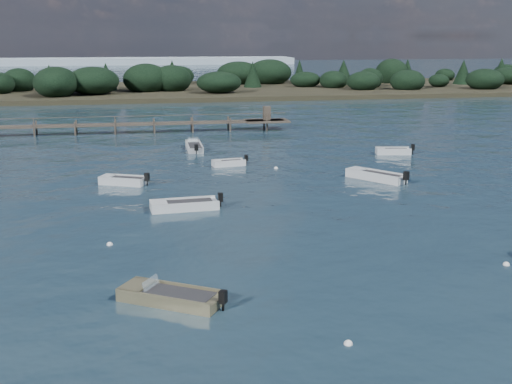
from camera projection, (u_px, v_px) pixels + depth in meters
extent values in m
plane|color=#162733|center=(219.00, 118.00, 85.23)|extent=(400.00, 400.00, 0.00)
cube|color=#6A6447|center=(171.00, 300.00, 26.18)|extent=(4.45, 3.61, 0.65)
cube|color=#6A6447|center=(137.00, 285.00, 26.67)|extent=(1.62, 1.75, 0.13)
cube|color=#262629|center=(178.00, 294.00, 25.98)|extent=(3.12, 2.61, 0.11)
cube|color=#6A6447|center=(162.00, 298.00, 25.43)|extent=(3.66, 2.37, 0.13)
cube|color=#6A6447|center=(179.00, 285.00, 26.75)|extent=(3.66, 2.37, 0.13)
cube|color=black|center=(223.00, 297.00, 25.23)|extent=(0.39, 0.40, 0.51)
cylinder|color=black|center=(223.00, 307.00, 25.33)|extent=(0.13, 0.13, 0.51)
cube|color=silver|center=(151.00, 283.00, 26.37)|extent=(0.73, 1.04, 0.39)
cube|color=silver|center=(229.00, 165.00, 53.64)|extent=(2.84, 1.47, 0.63)
cube|color=silver|center=(217.00, 161.00, 53.23)|extent=(0.79, 1.06, 0.13)
cube|color=#262629|center=(231.00, 161.00, 53.64)|extent=(1.95, 1.13, 0.11)
cube|color=silver|center=(230.00, 161.00, 53.11)|extent=(2.70, 0.50, 0.13)
cube|color=silver|center=(227.00, 159.00, 54.00)|extent=(2.70, 0.50, 0.13)
cube|color=black|center=(246.00, 158.00, 54.02)|extent=(0.30, 0.34, 0.50)
cylinder|color=black|center=(246.00, 163.00, 54.13)|extent=(0.10, 0.10, 0.50)
cube|color=silver|center=(393.00, 153.00, 58.92)|extent=(3.29, 1.82, 0.72)
cube|color=silver|center=(380.00, 148.00, 58.83)|extent=(0.95, 1.24, 0.14)
cube|color=#262629|center=(396.00, 149.00, 58.83)|extent=(2.26, 1.38, 0.12)
cube|color=silver|center=(395.00, 150.00, 58.27)|extent=(3.07, 0.73, 0.14)
cube|color=silver|center=(392.00, 147.00, 59.36)|extent=(3.07, 0.73, 0.14)
cube|color=black|center=(413.00, 147.00, 58.77)|extent=(0.35, 0.40, 0.57)
cylinder|color=black|center=(412.00, 152.00, 58.89)|extent=(0.12, 0.12, 0.57)
cube|color=silver|center=(184.00, 208.00, 40.20)|extent=(4.30, 1.89, 0.70)
cube|color=silver|center=(159.00, 203.00, 39.71)|extent=(1.11, 1.51, 0.14)
cube|color=#262629|center=(190.00, 202.00, 40.20)|extent=(2.94, 1.48, 0.12)
cube|color=silver|center=(186.00, 204.00, 39.41)|extent=(4.19, 0.42, 0.14)
cube|color=silver|center=(183.00, 198.00, 40.80)|extent=(4.19, 0.42, 0.14)
cube|color=black|center=(220.00, 197.00, 40.65)|extent=(0.30, 0.36, 0.55)
cylinder|color=black|center=(221.00, 204.00, 40.76)|extent=(0.11, 0.11, 0.55)
cube|color=silver|center=(376.00, 178.00, 48.37)|extent=(3.83, 4.60, 0.79)
cube|color=silver|center=(357.00, 169.00, 49.46)|extent=(1.65, 1.63, 0.16)
cube|color=#262629|center=(380.00, 174.00, 48.03)|extent=(2.74, 3.22, 0.14)
cube|color=silver|center=(371.00, 174.00, 47.83)|extent=(2.82, 3.88, 0.16)
cube|color=silver|center=(381.00, 171.00, 48.69)|extent=(2.82, 3.88, 0.16)
cube|color=black|center=(406.00, 176.00, 46.49)|extent=(0.50, 0.48, 0.62)
cylinder|color=black|center=(406.00, 183.00, 46.62)|extent=(0.16, 0.16, 0.62)
cube|color=silver|center=(123.00, 183.00, 46.95)|extent=(3.59, 2.64, 0.73)
cube|color=silver|center=(107.00, 176.00, 47.15)|extent=(1.24, 1.44, 0.15)
cube|color=#262629|center=(126.00, 178.00, 46.80)|extent=(2.51, 1.94, 0.13)
cube|color=silver|center=(119.00, 179.00, 46.27)|extent=(3.08, 1.52, 0.15)
cube|color=silver|center=(127.00, 175.00, 47.42)|extent=(3.08, 1.52, 0.15)
cube|color=black|center=(147.00, 177.00, 46.36)|extent=(0.41, 0.44, 0.57)
cylinder|color=black|center=(147.00, 184.00, 46.48)|extent=(0.14, 0.14, 0.57)
cube|color=silver|center=(194.00, 148.00, 61.34)|extent=(1.47, 4.87, 0.72)
cube|color=silver|center=(193.00, 141.00, 63.00)|extent=(1.27, 1.19, 0.14)
cube|color=#262629|center=(194.00, 146.00, 60.88)|extent=(1.17, 3.32, 0.12)
cube|color=silver|center=(187.00, 144.00, 61.13)|extent=(0.20, 4.85, 0.14)
cube|color=silver|center=(201.00, 144.00, 61.34)|extent=(0.20, 4.85, 0.14)
cube|color=black|center=(196.00, 147.00, 58.67)|extent=(0.35, 0.29, 0.56)
cylinder|color=black|center=(196.00, 153.00, 58.78)|extent=(0.10, 0.10, 0.56)
cube|color=silver|center=(193.00, 140.00, 62.20)|extent=(1.00, 0.18, 0.43)
sphere|color=white|center=(348.00, 344.00, 22.59)|extent=(0.32, 0.32, 0.32)
sphere|color=white|center=(506.00, 265.00, 30.42)|extent=(0.32, 0.32, 0.32)
sphere|color=white|center=(110.00, 245.00, 33.35)|extent=(0.32, 0.32, 0.32)
sphere|color=white|center=(276.00, 168.00, 52.56)|extent=(0.32, 0.32, 0.32)
cube|color=#483F35|center=(267.00, 121.00, 74.25)|extent=(5.00, 3.20, 0.18)
cube|color=#483F35|center=(267.00, 113.00, 74.04)|extent=(0.80, 0.80, 1.60)
cylinder|color=#483F35|center=(34.00, 133.00, 68.97)|extent=(0.20, 0.20, 2.20)
cylinder|color=#483F35|center=(37.00, 131.00, 70.60)|extent=(0.20, 0.20, 2.20)
cylinder|color=#483F35|center=(75.00, 132.00, 69.73)|extent=(0.20, 0.20, 2.20)
cylinder|color=#483F35|center=(77.00, 130.00, 71.37)|extent=(0.20, 0.20, 2.20)
cylinder|color=#483F35|center=(115.00, 131.00, 70.50)|extent=(0.20, 0.20, 2.20)
cylinder|color=#483F35|center=(116.00, 129.00, 72.13)|extent=(0.20, 0.20, 2.20)
cylinder|color=#483F35|center=(154.00, 130.00, 71.26)|extent=(0.20, 0.20, 2.20)
cylinder|color=#483F35|center=(154.00, 128.00, 72.89)|extent=(0.20, 0.20, 2.20)
cylinder|color=#483F35|center=(193.00, 129.00, 72.02)|extent=(0.20, 0.20, 2.20)
cylinder|color=#483F35|center=(191.00, 127.00, 73.66)|extent=(0.20, 0.20, 2.20)
cylinder|color=#483F35|center=(230.00, 128.00, 72.79)|extent=(0.20, 0.20, 2.20)
cylinder|color=#483F35|center=(228.00, 126.00, 74.42)|extent=(0.20, 0.20, 2.20)
cylinder|color=#483F35|center=(267.00, 127.00, 73.55)|extent=(0.20, 0.20, 2.20)
cylinder|color=#483F35|center=(264.00, 125.00, 75.18)|extent=(0.20, 0.20, 2.20)
cube|color=black|center=(318.00, 90.00, 127.90)|extent=(190.00, 40.00, 1.60)
ellipsoid|color=black|center=(318.00, 76.00, 127.24)|extent=(180.50, 36.00, 4.40)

